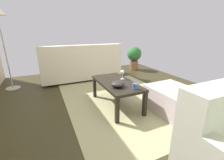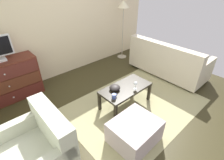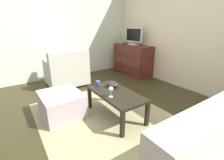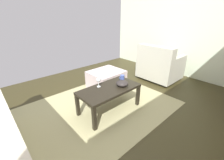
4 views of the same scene
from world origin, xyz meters
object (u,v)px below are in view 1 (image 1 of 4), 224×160
(coffee_table, at_px, (117,85))
(wine_glass, at_px, (122,72))
(ottoman, at_px, (172,100))
(bowl_decorative, at_px, (118,84))
(mug, at_px, (135,86))
(potted_plant, at_px, (134,56))
(couch_large, at_px, (81,66))

(coffee_table, distance_m, wine_glass, 0.25)
(ottoman, bearing_deg, bowl_decorative, 68.19)
(mug, bearing_deg, wine_glass, -6.79)
(coffee_table, relative_size, potted_plant, 1.39)
(coffee_table, relative_size, bowl_decorative, 4.99)
(couch_large, relative_size, potted_plant, 2.66)
(couch_large, relative_size, ottoman, 2.74)
(mug, height_order, potted_plant, potted_plant)
(couch_large, height_order, potted_plant, couch_large)
(coffee_table, relative_size, ottoman, 1.43)
(mug, height_order, bowl_decorative, bowl_decorative)
(wine_glass, xyz_separation_m, ottoman, (-0.62, -0.54, -0.34))
(bowl_decorative, bearing_deg, potted_plant, -37.52)
(ottoman, xyz_separation_m, potted_plant, (2.48, -0.88, 0.25))
(wine_glass, relative_size, couch_large, 0.08)
(wine_glass, bearing_deg, potted_plant, -37.47)
(mug, height_order, couch_large, couch_large)
(wine_glass, relative_size, potted_plant, 0.22)
(wine_glass, distance_m, mug, 0.49)
(couch_large, xyz_separation_m, ottoman, (-2.22, -0.87, -0.16))
(potted_plant, bearing_deg, coffee_table, 141.11)
(wine_glass, bearing_deg, bowl_decorative, 142.15)
(mug, relative_size, potted_plant, 0.16)
(ottoman, bearing_deg, wine_glass, 41.48)
(mug, bearing_deg, coffee_table, 13.67)
(potted_plant, bearing_deg, mug, 147.68)
(wine_glass, xyz_separation_m, bowl_decorative, (-0.30, 0.24, -0.07))
(coffee_table, relative_size, mug, 8.76)
(coffee_table, distance_m, mug, 0.41)
(mug, bearing_deg, bowl_decorative, 44.45)
(wine_glass, relative_size, bowl_decorative, 0.79)
(couch_large, bearing_deg, wine_glass, -168.62)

